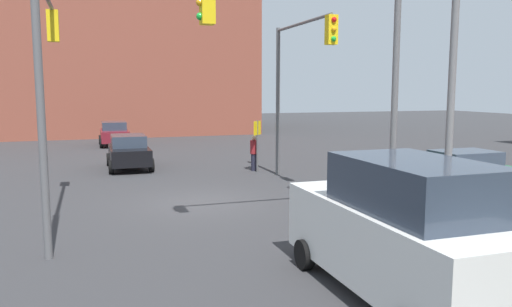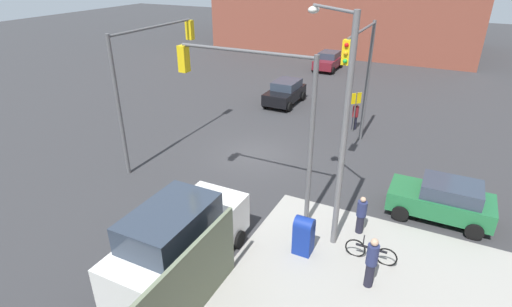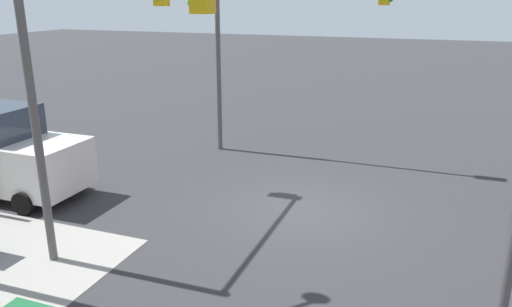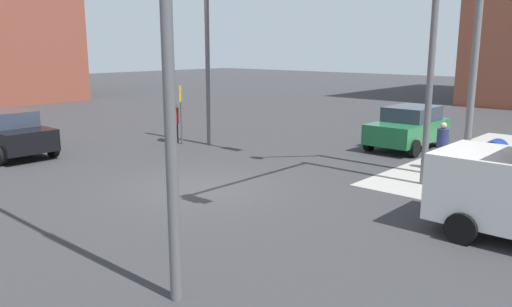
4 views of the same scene
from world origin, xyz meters
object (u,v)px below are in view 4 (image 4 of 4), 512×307
street_lamp_corner (466,16)px  mailbox_blue (493,164)px  traffic_signal_ne_corner (398,13)px  coupe_black (9,133)px  pedestrian_walking_north (175,122)px  traffic_signal_nw_corner (246,25)px  pedestrian_crossing (442,146)px  coupe_green (409,127)px  bicycle_leaning_on_fence (494,162)px

street_lamp_corner → mailbox_blue: (1.24, -0.52, -3.94)m
traffic_signal_ne_corner → coupe_black: bearing=-162.2°
coupe_black → pedestrian_walking_north: (2.50, 5.56, 0.02)m
traffic_signal_nw_corner → street_lamp_corner: 7.45m
street_lamp_corner → mailbox_blue: street_lamp_corner is taller
traffic_signal_ne_corner → mailbox_blue: 4.99m
pedestrian_crossing → traffic_signal_nw_corner: bearing=142.7°
traffic_signal_ne_corner → coupe_green: bearing=111.6°
traffic_signal_ne_corner → street_lamp_corner: 3.20m
street_lamp_corner → bicycle_leaning_on_fence: (0.64, 1.67, -4.35)m
pedestrian_crossing → mailbox_blue: bearing=-91.0°
coupe_black → pedestrian_crossing: (12.50, 8.26, -0.05)m
traffic_signal_ne_corner → coupe_black: (-12.80, -4.12, -3.80)m
traffic_signal_ne_corner → pedestrian_walking_north: (-10.30, 1.44, -3.78)m
pedestrian_crossing → bicycle_leaning_on_fence: (1.40, 0.70, -0.45)m
bicycle_leaning_on_fence → street_lamp_corner: bearing=-111.1°
traffic_signal_nw_corner → bicycle_leaning_on_fence: (8.02, 2.70, -4.28)m
coupe_green → pedestrian_walking_north: pedestrian_walking_north is taller
pedestrian_walking_north → mailbox_blue: bearing=-103.0°
traffic_signal_ne_corner → traffic_signal_nw_corner: bearing=162.8°
coupe_green → pedestrian_crossing: bearing=-47.8°
coupe_black → street_lamp_corner: bearing=28.8°
traffic_signal_ne_corner → pedestrian_walking_north: size_ratio=3.91×
traffic_signal_ne_corner → mailbox_blue: bearing=57.2°
coupe_green → mailbox_blue: bearing=-43.3°
traffic_signal_nw_corner → coupe_green: 7.33m
coupe_black → bicycle_leaning_on_fence: bearing=32.8°
mailbox_blue → coupe_black: size_ratio=0.37×
mailbox_blue → bicycle_leaning_on_fence: bearing=105.3°
coupe_black → traffic_signal_ne_corner: bearing=17.8°
traffic_signal_ne_corner → street_lamp_corner: (0.46, 3.16, 0.06)m
mailbox_blue → pedestrian_crossing: pedestrian_crossing is taller
traffic_signal_nw_corner → pedestrian_crossing: size_ratio=4.22×
traffic_signal_ne_corner → coupe_green: 8.19m
pedestrian_crossing → coupe_black: bearing=159.3°
street_lamp_corner → mailbox_blue: 4.16m
coupe_black → coupe_green: (10.13, 10.87, -0.00)m
traffic_signal_nw_corner → street_lamp_corner: (7.38, 1.02, 0.07)m
pedestrian_crossing → coupe_green: bearing=78.0°
pedestrian_crossing → bicycle_leaning_on_fence: pedestrian_crossing is taller
traffic_signal_nw_corner → bicycle_leaning_on_fence: 9.48m
mailbox_blue → bicycle_leaning_on_fence: mailbox_blue is taller
traffic_signal_ne_corner → pedestrian_crossing: size_ratio=4.22×
coupe_green → bicycle_leaning_on_fence: size_ratio=2.18×
traffic_signal_nw_corner → coupe_black: size_ratio=1.68×
coupe_black → pedestrian_walking_north: pedestrian_walking_north is taller
traffic_signal_nw_corner → pedestrian_walking_north: 5.11m
traffic_signal_ne_corner → pedestrian_walking_north: traffic_signal_ne_corner is taller
street_lamp_corner → pedestrian_walking_north: size_ratio=4.81×
coupe_black → pedestrian_walking_north: size_ratio=2.33×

